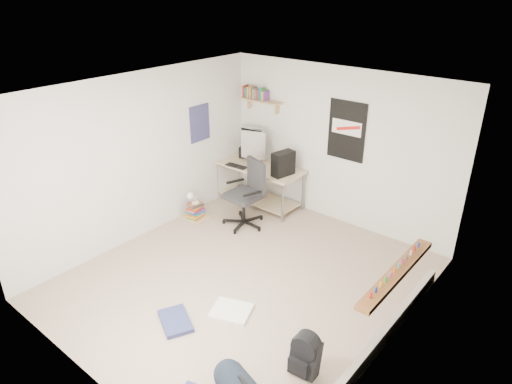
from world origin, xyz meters
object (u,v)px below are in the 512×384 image
Objects in this scene: office_chair at (244,197)px; backpack at (305,357)px; book_stack at (196,210)px; desk at (259,185)px.

office_chair reaches higher than backpack.
backpack is at bearing -26.09° from book_stack.
desk is 0.82m from office_chair.
backpack is (2.51, -1.94, -0.29)m from office_chair.
desk reaches higher than backpack.
office_chair is 2.42× the size of book_stack.
backpack is 3.65m from book_stack.
backpack is at bearing -17.49° from office_chair.
desk is 3.89m from backpack.
backpack is (2.81, -2.69, -0.16)m from desk.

